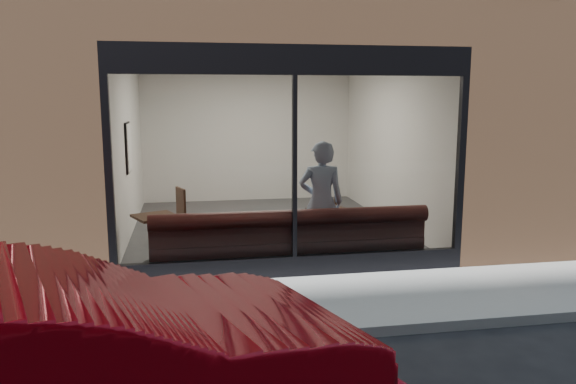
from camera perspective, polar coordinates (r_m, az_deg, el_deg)
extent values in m
plane|color=black|center=(6.17, 4.33, -14.46)|extent=(120.00, 120.00, 0.00)
cube|color=gray|center=(7.07, 2.27, -11.16)|extent=(40.00, 2.00, 0.01)
cube|color=gray|center=(6.11, 4.46, -14.14)|extent=(40.00, 0.10, 0.12)
cube|color=brown|center=(13.67, -19.99, 5.29)|extent=(2.50, 12.00, 3.20)
cube|color=brown|center=(14.44, 10.94, 5.91)|extent=(2.50, 12.00, 3.20)
cube|color=brown|center=(16.53, -5.22, 6.52)|extent=(5.00, 6.00, 3.20)
plane|color=#2D2D30|center=(10.84, -2.30, -3.62)|extent=(6.00, 6.00, 0.00)
plane|color=white|center=(10.56, -2.42, 13.35)|extent=(6.00, 6.00, 0.00)
plane|color=silver|center=(13.54, -4.09, 5.82)|extent=(5.00, 0.00, 5.00)
plane|color=silver|center=(10.54, -15.93, 4.34)|extent=(0.00, 6.00, 6.00)
plane|color=silver|center=(11.20, 10.42, 4.85)|extent=(0.00, 6.00, 6.00)
cube|color=black|center=(7.99, 0.64, -7.55)|extent=(5.00, 0.10, 0.30)
cube|color=black|center=(7.64, 0.68, 13.29)|extent=(5.00, 0.10, 0.40)
cube|color=black|center=(7.69, 0.66, 2.45)|extent=(0.06, 0.10, 2.50)
plane|color=white|center=(7.66, 0.70, 2.42)|extent=(4.80, 0.00, 4.80)
cube|color=#3D1B16|center=(8.35, 0.12, -6.26)|extent=(4.00, 0.55, 0.45)
imported|color=#94A8C8|center=(8.53, 3.39, -1.05)|extent=(0.73, 0.53, 1.86)
cube|color=black|center=(8.65, -13.29, -2.44)|extent=(0.78, 0.78, 0.04)
cube|color=black|center=(8.91, 4.32, -1.85)|extent=(0.74, 0.74, 0.04)
cube|color=black|center=(9.97, -11.77, -3.71)|extent=(0.51, 0.51, 0.04)
cube|color=black|center=(10.30, 3.84, -3.09)|extent=(0.47, 0.47, 0.04)
cube|color=white|center=(10.30, -15.84, 4.38)|extent=(0.02, 0.62, 0.83)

